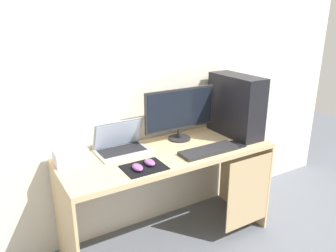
{
  "coord_description": "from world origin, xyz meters",
  "views": [
    {
      "loc": [
        -1.07,
        -1.78,
        1.61
      ],
      "look_at": [
        0.0,
        0.0,
        0.91
      ],
      "focal_mm": 35.1,
      "sensor_mm": 36.0,
      "label": 1
    }
  ],
  "objects_px": {
    "projector": "(71,156)",
    "mouse_right": "(138,167)",
    "laptop": "(121,146)",
    "mouse_left": "(150,162)",
    "pc_tower": "(236,106)",
    "cell_phone": "(236,144)",
    "monitor": "(180,112)",
    "keyboard": "(209,150)"
  },
  "relations": [
    {
      "from": "projector",
      "to": "mouse_right",
      "type": "distance_m",
      "value": 0.44
    },
    {
      "from": "laptop",
      "to": "mouse_left",
      "type": "bearing_deg",
      "value": -78.26
    },
    {
      "from": "pc_tower",
      "to": "mouse_left",
      "type": "xyz_separation_m",
      "value": [
        -0.83,
        -0.16,
        -0.21
      ]
    },
    {
      "from": "laptop",
      "to": "mouse_right",
      "type": "distance_m",
      "value": 0.32
    },
    {
      "from": "mouse_left",
      "to": "cell_phone",
      "type": "distance_m",
      "value": 0.69
    },
    {
      "from": "projector",
      "to": "mouse_right",
      "type": "relative_size",
      "value": 2.08
    },
    {
      "from": "monitor",
      "to": "cell_phone",
      "type": "distance_m",
      "value": 0.47
    },
    {
      "from": "laptop",
      "to": "cell_phone",
      "type": "height_order",
      "value": "laptop"
    },
    {
      "from": "pc_tower",
      "to": "mouse_right",
      "type": "bearing_deg",
      "value": -168.6
    },
    {
      "from": "cell_phone",
      "to": "projector",
      "type": "bearing_deg",
      "value": 164.17
    },
    {
      "from": "monitor",
      "to": "mouse_right",
      "type": "xyz_separation_m",
      "value": [
        -0.5,
        -0.31,
        -0.19
      ]
    },
    {
      "from": "pc_tower",
      "to": "monitor",
      "type": "bearing_deg",
      "value": 164.34
    },
    {
      "from": "monitor",
      "to": "keyboard",
      "type": "distance_m",
      "value": 0.36
    },
    {
      "from": "laptop",
      "to": "mouse_right",
      "type": "bearing_deg",
      "value": -95.94
    },
    {
      "from": "monitor",
      "to": "mouse_right",
      "type": "relative_size",
      "value": 6.02
    },
    {
      "from": "pc_tower",
      "to": "monitor",
      "type": "distance_m",
      "value": 0.44
    },
    {
      "from": "projector",
      "to": "keyboard",
      "type": "relative_size",
      "value": 0.48
    },
    {
      "from": "monitor",
      "to": "cell_phone",
      "type": "relative_size",
      "value": 4.45
    },
    {
      "from": "pc_tower",
      "to": "cell_phone",
      "type": "distance_m",
      "value": 0.32
    },
    {
      "from": "cell_phone",
      "to": "mouse_right",
      "type": "bearing_deg",
      "value": -179.77
    },
    {
      "from": "projector",
      "to": "mouse_right",
      "type": "bearing_deg",
      "value": -45.28
    },
    {
      "from": "pc_tower",
      "to": "monitor",
      "type": "relative_size",
      "value": 0.8
    },
    {
      "from": "keyboard",
      "to": "mouse_right",
      "type": "relative_size",
      "value": 4.38
    },
    {
      "from": "laptop",
      "to": "cell_phone",
      "type": "distance_m",
      "value": 0.82
    },
    {
      "from": "mouse_right",
      "to": "cell_phone",
      "type": "bearing_deg",
      "value": 0.23
    },
    {
      "from": "laptop",
      "to": "keyboard",
      "type": "bearing_deg",
      "value": -32.12
    },
    {
      "from": "keyboard",
      "to": "pc_tower",
      "type": "bearing_deg",
      "value": 25.11
    },
    {
      "from": "cell_phone",
      "to": "keyboard",
      "type": "bearing_deg",
      "value": 179.58
    },
    {
      "from": "mouse_left",
      "to": "mouse_right",
      "type": "relative_size",
      "value": 1.0
    },
    {
      "from": "mouse_left",
      "to": "pc_tower",
      "type": "bearing_deg",
      "value": 11.01
    },
    {
      "from": "monitor",
      "to": "mouse_left",
      "type": "bearing_deg",
      "value": -145.27
    },
    {
      "from": "monitor",
      "to": "mouse_right",
      "type": "bearing_deg",
      "value": -148.56
    },
    {
      "from": "mouse_right",
      "to": "laptop",
      "type": "bearing_deg",
      "value": 84.06
    },
    {
      "from": "monitor",
      "to": "laptop",
      "type": "distance_m",
      "value": 0.5
    },
    {
      "from": "mouse_right",
      "to": "monitor",
      "type": "bearing_deg",
      "value": 31.44
    },
    {
      "from": "projector",
      "to": "cell_phone",
      "type": "distance_m",
      "value": 1.14
    },
    {
      "from": "laptop",
      "to": "keyboard",
      "type": "distance_m",
      "value": 0.6
    },
    {
      "from": "monitor",
      "to": "projector",
      "type": "xyz_separation_m",
      "value": [
        -0.81,
        0.01,
        -0.17
      ]
    },
    {
      "from": "projector",
      "to": "cell_phone",
      "type": "bearing_deg",
      "value": -15.83
    },
    {
      "from": "cell_phone",
      "to": "pc_tower",
      "type": "bearing_deg",
      "value": 52.89
    },
    {
      "from": "laptop",
      "to": "cell_phone",
      "type": "bearing_deg",
      "value": -22.92
    },
    {
      "from": "mouse_left",
      "to": "keyboard",
      "type": "bearing_deg",
      "value": -2.59
    }
  ]
}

